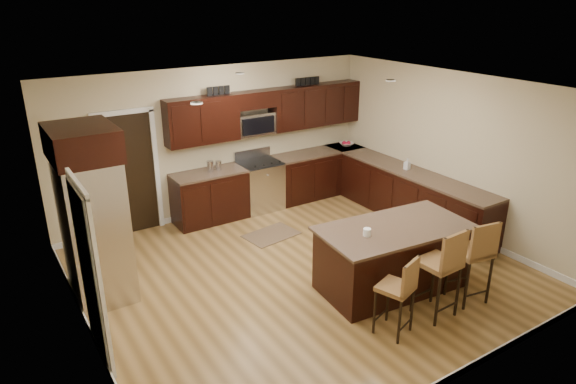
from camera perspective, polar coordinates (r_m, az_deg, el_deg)
floor at (r=7.68m, az=1.63°, el=-8.88°), size 6.00×6.00×0.00m
ceiling at (r=6.75m, az=1.87°, el=11.38°), size 6.00×6.00×0.00m
wall_back at (r=9.39m, az=-7.81°, el=5.56°), size 6.00×0.00×6.00m
wall_left at (r=6.07m, az=-22.46°, el=-4.85°), size 0.00×5.50×5.50m
wall_right at (r=9.06m, az=17.66°, el=4.17°), size 0.00×5.50×5.50m
base_cabinets at (r=9.57m, az=6.21°, el=0.33°), size 4.02×3.96×0.92m
upper_cabinets at (r=9.60m, az=-1.83°, el=9.11°), size 4.00×0.33×0.80m
range at (r=9.70m, az=-3.17°, el=0.79°), size 0.76×0.64×1.11m
microwave at (r=9.49m, az=-3.77°, el=7.57°), size 0.76×0.31×0.40m
doorway at (r=8.94m, az=-17.26°, el=1.82°), size 0.85×0.03×2.06m
pantry_door at (r=5.95m, az=-21.24°, el=-8.78°), size 0.03×0.80×2.04m
letter_decor at (r=9.44m, az=-2.62°, el=11.71°), size 2.20×0.03×0.15m
island at (r=7.27m, az=11.53°, el=-7.31°), size 2.17×1.28×0.92m
stool_left at (r=6.23m, az=12.37°, el=-10.36°), size 0.48×0.48×1.02m
stool_mid at (r=6.63m, az=16.88°, el=-7.63°), size 0.47×0.47×1.21m
stool_right at (r=7.07m, az=20.12°, el=-6.31°), size 0.51×0.51×1.18m
refrigerator at (r=7.09m, az=-20.92°, el=-2.22°), size 0.79×1.03×2.35m
floor_mat at (r=8.78m, az=-1.87°, el=-4.76°), size 0.96×0.71×0.01m
fruit_bowl at (r=10.66m, az=6.52°, el=5.31°), size 0.33×0.33×0.07m
soap_bottle at (r=9.37m, az=13.10°, el=3.06°), size 0.10×0.10×0.20m
canister_tall at (r=9.10m, az=-8.63°, el=2.84°), size 0.12×0.12×0.20m
canister_short at (r=9.16m, az=-7.74°, el=2.93°), size 0.11×0.11×0.17m
island_jar at (r=6.72m, az=8.77°, el=-4.43°), size 0.10×0.10×0.10m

